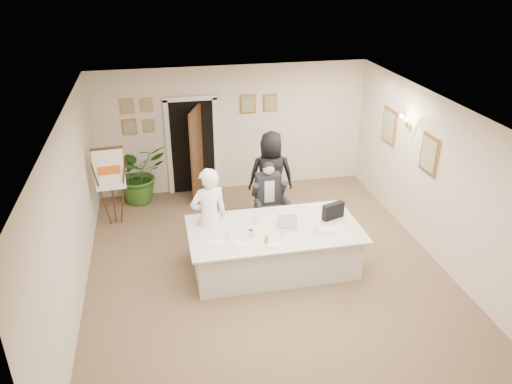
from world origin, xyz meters
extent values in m
plane|color=brown|center=(0.00, 0.00, 0.00)|extent=(7.00, 7.00, 0.00)
cube|color=white|center=(0.00, 0.00, 2.80)|extent=(6.00, 7.00, 0.02)
cube|color=silver|center=(0.00, 3.50, 1.40)|extent=(6.00, 0.10, 2.80)
cube|color=silver|center=(0.00, -3.50, 1.40)|extent=(6.00, 0.10, 2.80)
cube|color=silver|center=(-3.00, 0.00, 1.40)|extent=(0.10, 7.00, 2.80)
cube|color=silver|center=(3.00, 0.00, 1.40)|extent=(0.10, 7.00, 2.80)
cube|color=black|center=(-0.90, 3.47, 1.05)|extent=(0.92, 0.06, 2.10)
cube|color=white|center=(-1.42, 3.44, 1.05)|extent=(0.10, 0.06, 2.20)
cube|color=white|center=(-0.38, 3.44, 1.05)|extent=(0.10, 0.06, 2.20)
cube|color=#301F0F|center=(-0.85, 3.05, 1.03)|extent=(0.33, 0.81, 2.02)
cube|color=silver|center=(0.14, 0.10, 0.38)|extent=(2.69, 1.35, 0.75)
cube|color=silver|center=(0.14, 0.10, 0.76)|extent=(2.87, 1.53, 0.03)
cube|color=white|center=(-2.60, 2.13, 1.22)|extent=(0.57, 0.22, 0.79)
imported|color=white|center=(-0.90, 0.50, 0.89)|extent=(0.73, 0.56, 1.78)
imported|color=black|center=(0.50, 1.87, 0.92)|extent=(0.97, 0.70, 1.83)
imported|color=#2E5A1E|center=(-2.11, 3.20, 0.64)|extent=(1.49, 1.41, 1.29)
cube|color=black|center=(1.21, 0.23, 0.92)|extent=(0.42, 0.24, 0.28)
cube|color=white|center=(1.00, -0.17, 0.79)|extent=(0.33, 0.27, 0.03)
cylinder|color=white|center=(-0.85, -0.18, 0.78)|extent=(0.24, 0.24, 0.01)
cylinder|color=white|center=(-0.50, -0.30, 0.78)|extent=(0.23, 0.23, 0.01)
cylinder|color=white|center=(0.00, -0.40, 0.78)|extent=(0.27, 0.27, 0.01)
cylinder|color=silver|center=(-0.67, -0.05, 0.84)|extent=(0.07, 0.07, 0.14)
cylinder|color=silver|center=(0.18, -0.22, 0.84)|extent=(0.07, 0.07, 0.14)
cylinder|color=silver|center=(0.76, -0.20, 0.84)|extent=(0.07, 0.07, 0.14)
cylinder|color=silver|center=(-0.11, 0.37, 0.84)|extent=(0.07, 0.07, 0.14)
cylinder|color=orange|center=(-0.09, -0.34, 0.84)|extent=(0.09, 0.09, 0.13)
cylinder|color=silver|center=(-0.29, -0.07, 0.83)|extent=(0.10, 0.10, 0.11)
camera|label=1|loc=(-1.63, -6.92, 4.94)|focal=35.00mm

